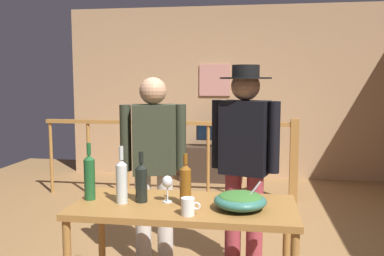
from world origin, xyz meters
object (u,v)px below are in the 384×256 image
(person_standing_left, at_px, (154,159))
(serving_table, at_px, (184,216))
(salad_bowl, at_px, (240,200))
(wine_glass, at_px, (167,183))
(flat_screen_tv, at_px, (213,132))
(wine_bottle_clear, at_px, (122,180))
(mug_white, at_px, (188,207))
(tv_console, at_px, (213,163))
(wine_bottle_green, at_px, (89,176))
(wine_bottle_amber, at_px, (185,184))
(framed_picture, at_px, (215,80))
(person_standing_right, at_px, (245,152))
(stair_railing, at_px, (204,149))
(wine_bottle_dark, at_px, (141,182))

(person_standing_left, bearing_deg, serving_table, 101.67)
(salad_bowl, bearing_deg, wine_glass, 170.36)
(flat_screen_tv, xyz_separation_m, wine_glass, (0.06, -3.66, 0.11))
(wine_bottle_clear, distance_m, mug_white, 0.50)
(tv_console, xyz_separation_m, wine_bottle_green, (-0.46, -3.71, 0.64))
(wine_bottle_amber, bearing_deg, wine_bottle_clear, -178.07)
(wine_glass, bearing_deg, salad_bowl, -9.64)
(salad_bowl, bearing_deg, wine_bottle_amber, 174.65)
(framed_picture, bearing_deg, flat_screen_tv, -88.31)
(serving_table, height_order, wine_bottle_green, wine_bottle_green)
(flat_screen_tv, bearing_deg, person_standing_right, -79.79)
(tv_console, distance_m, person_standing_left, 3.12)
(wine_bottle_clear, height_order, wine_bottle_green, wine_bottle_green)
(mug_white, xyz_separation_m, person_standing_right, (0.30, 0.89, 0.18))
(wine_glass, bearing_deg, wine_bottle_green, -178.42)
(serving_table, relative_size, wine_glass, 8.09)
(stair_railing, bearing_deg, wine_bottle_dark, -91.92)
(salad_bowl, xyz_separation_m, person_standing_right, (0.01, 0.73, 0.17))
(flat_screen_tv, bearing_deg, mug_white, -86.51)
(stair_railing, relative_size, person_standing_left, 2.13)
(stair_railing, height_order, wine_bottle_dark, wine_bottle_dark)
(person_standing_right, bearing_deg, tv_console, -63.11)
(stair_railing, xyz_separation_m, tv_console, (0.02, 1.03, -0.40))
(wine_bottle_green, distance_m, person_standing_left, 0.72)
(serving_table, height_order, wine_glass, wine_glass)
(stair_railing, height_order, wine_bottle_amber, wine_bottle_amber)
(flat_screen_tv, bearing_deg, person_standing_left, -93.53)
(serving_table, relative_size, wine_bottle_dark, 4.29)
(wine_bottle_dark, relative_size, mug_white, 2.82)
(framed_picture, relative_size, tv_console, 0.55)
(tv_console, height_order, wine_bottle_dark, wine_bottle_dark)
(flat_screen_tv, bearing_deg, framed_picture, 91.69)
(wine_glass, distance_m, wine_bottle_amber, 0.14)
(wine_glass, distance_m, wine_bottle_clear, 0.29)
(flat_screen_tv, relative_size, wine_bottle_amber, 1.54)
(stair_railing, height_order, salad_bowl, stair_railing)
(wine_glass, relative_size, wine_bottle_amber, 0.53)
(serving_table, relative_size, wine_bottle_clear, 3.82)
(serving_table, xyz_separation_m, wine_bottle_amber, (0.01, -0.02, 0.22))
(tv_console, bearing_deg, framed_picture, 91.87)
(wine_bottle_clear, bearing_deg, salad_bowl, -1.39)
(stair_railing, height_order, person_standing_right, person_standing_right)
(wine_bottle_green, distance_m, mug_white, 0.74)
(wine_bottle_clear, xyz_separation_m, wine_bottle_dark, (0.12, 0.04, -0.02))
(wine_bottle_clear, height_order, wine_bottle_dark, wine_bottle_clear)
(flat_screen_tv, bearing_deg, salad_bowl, -81.84)
(serving_table, height_order, wine_bottle_clear, wine_bottle_clear)
(wine_bottle_green, xyz_separation_m, person_standing_left, (0.27, 0.66, 0.00))
(stair_railing, relative_size, tv_console, 3.69)
(wine_bottle_green, xyz_separation_m, person_standing_right, (1.00, 0.66, 0.08))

